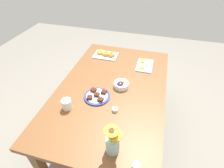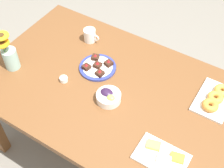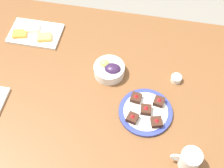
{
  "view_description": "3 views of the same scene",
  "coord_description": "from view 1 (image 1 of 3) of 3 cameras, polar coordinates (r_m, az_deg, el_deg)",
  "views": [
    {
      "loc": [
        -1.22,
        -0.34,
        1.82
      ],
      "look_at": [
        0.0,
        0.0,
        0.78
      ],
      "focal_mm": 28.0,
      "sensor_mm": 36.0,
      "label": 1
    },
    {
      "loc": [
        0.63,
        -1.01,
        2.15
      ],
      "look_at": [
        0.0,
        0.0,
        0.78
      ],
      "focal_mm": 50.0,
      "sensor_mm": 36.0,
      "label": 2
    },
    {
      "loc": [
        -0.15,
        0.76,
        1.92
      ],
      "look_at": [
        0.0,
        0.0,
        0.78
      ],
      "focal_mm": 50.0,
      "sensor_mm": 36.0,
      "label": 3
    }
  ],
  "objects": [
    {
      "name": "coffee_mug",
      "position": [
        1.49,
        -14.52,
        -6.32
      ],
      "size": [
        0.12,
        0.08,
        0.09
      ],
      "color": "white",
      "rests_on": "dining_table"
    },
    {
      "name": "dining_table",
      "position": [
        1.72,
        0.0,
        -3.21
      ],
      "size": [
        1.6,
        1.0,
        0.74
      ],
      "color": "brown",
      "rests_on": "ground_plane"
    },
    {
      "name": "croissant_platter",
      "position": [
        2.14,
        -2.05,
        9.69
      ],
      "size": [
        0.19,
        0.28,
        0.05
      ],
      "color": "white",
      "rests_on": "dining_table"
    },
    {
      "name": "jam_cup_honey",
      "position": [
        1.19,
        7.88,
        -24.93
      ],
      "size": [
        0.05,
        0.05,
        0.03
      ],
      "color": "white",
      "rests_on": "dining_table"
    },
    {
      "name": "ground_plane",
      "position": [
        2.22,
        0.0,
        -15.72
      ],
      "size": [
        6.0,
        6.0,
        0.0
      ],
      "primitive_type": "plane",
      "color": "slate"
    },
    {
      "name": "grape_bowl",
      "position": [
        1.65,
        3.05,
        -0.17
      ],
      "size": [
        0.14,
        0.14,
        0.07
      ],
      "color": "white",
      "rests_on": "dining_table"
    },
    {
      "name": "dessert_plate",
      "position": [
        1.57,
        -4.92,
        -3.93
      ],
      "size": [
        0.23,
        0.23,
        0.05
      ],
      "color": "navy",
      "rests_on": "dining_table"
    },
    {
      "name": "jam_cup_berry",
      "position": [
        1.44,
        0.98,
        -8.29
      ],
      "size": [
        0.05,
        0.05,
        0.03
      ],
      "color": "white",
      "rests_on": "dining_table"
    },
    {
      "name": "cheese_platter",
      "position": [
        1.99,
        10.55,
        6.09
      ],
      "size": [
        0.26,
        0.17,
        0.03
      ],
      "color": "white",
      "rests_on": "dining_table"
    },
    {
      "name": "flower_vase",
      "position": [
        1.17,
        0.21,
        -18.79
      ],
      "size": [
        0.11,
        0.11,
        0.25
      ],
      "color": "#99C1B7",
      "rests_on": "dining_table"
    }
  ]
}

